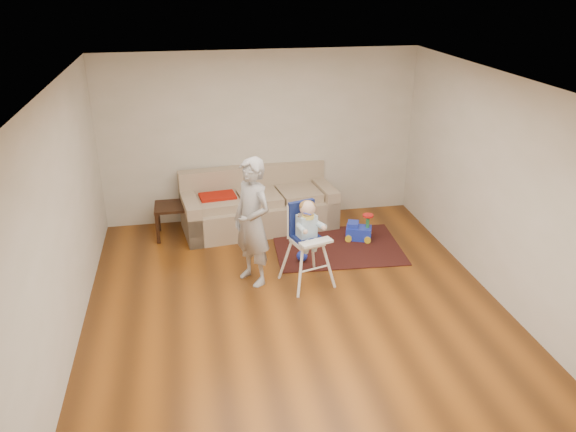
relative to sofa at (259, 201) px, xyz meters
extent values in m
plane|color=#502B10|center=(0.11, -2.30, -0.46)|extent=(5.50, 5.50, 0.00)
cube|color=beige|center=(0.11, 0.45, 0.89)|extent=(5.00, 0.04, 2.70)
cube|color=beige|center=(-2.39, -2.30, 0.89)|extent=(0.04, 5.50, 2.70)
cube|color=beige|center=(2.61, -2.30, 0.89)|extent=(0.04, 5.50, 2.70)
cube|color=white|center=(0.11, -2.30, 2.24)|extent=(5.00, 5.50, 0.04)
cube|color=#AA170A|center=(-0.64, -0.05, 0.14)|extent=(0.58, 0.41, 0.04)
cube|color=black|center=(1.04, -0.93, -0.45)|extent=(1.91, 1.48, 0.01)
sphere|color=blue|center=(0.43, -1.27, -0.37)|extent=(0.15, 0.15, 0.15)
cylinder|color=blue|center=(0.30, -1.95, 0.58)|extent=(0.05, 0.12, 0.01)
imported|color=#9C9C9E|center=(-0.31, -1.66, 0.39)|extent=(0.67, 0.74, 1.69)
camera|label=1|loc=(-1.06, -8.10, 3.30)|focal=35.00mm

